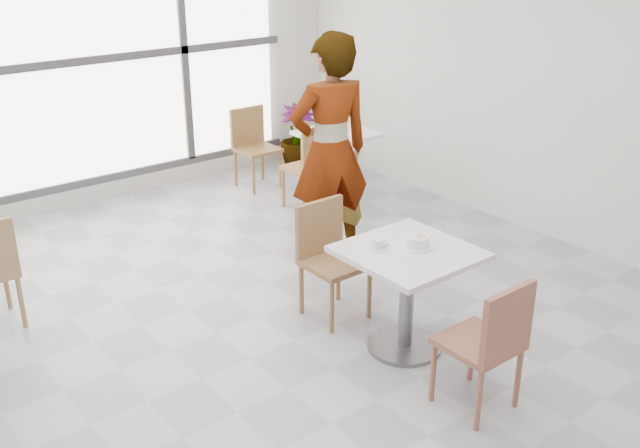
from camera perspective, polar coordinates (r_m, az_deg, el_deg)
floor at (r=5.22m, az=-2.07°, el=-9.17°), size 7.00×7.00×0.00m
wall_back at (r=7.65m, az=-18.39°, el=12.14°), size 6.00×0.00×6.00m
wall_right at (r=6.77m, az=18.99°, el=10.82°), size 0.00×7.00×7.00m
window at (r=7.60m, az=-18.21°, el=12.09°), size 4.60×0.07×2.52m
main_table at (r=4.92m, az=6.89°, el=-4.44°), size 0.80×0.80×0.75m
chair_near at (r=4.40m, az=13.23°, el=-8.77°), size 0.42×0.42×0.87m
chair_far at (r=5.36m, az=0.66°, el=-2.17°), size 0.42×0.42×0.87m
oatmeal_bowl at (r=4.85m, az=7.67°, el=-1.35°), size 0.21×0.21×0.10m
coffee_cup at (r=4.81m, az=4.58°, el=-1.60°), size 0.16×0.13×0.07m
person at (r=6.06m, az=0.78°, el=5.72°), size 0.80×0.62×1.97m
bg_table_right at (r=7.59m, az=1.31°, el=5.31°), size 0.70×0.70×0.75m
bg_chair_right_near at (r=7.32m, az=-0.60°, el=4.76°), size 0.42×0.42×0.87m
bg_chair_right_far at (r=8.10m, az=-5.29°, el=6.44°), size 0.42×0.42×0.87m
plant_right at (r=8.78m, az=-1.81°, el=6.94°), size 0.55×0.55×0.75m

